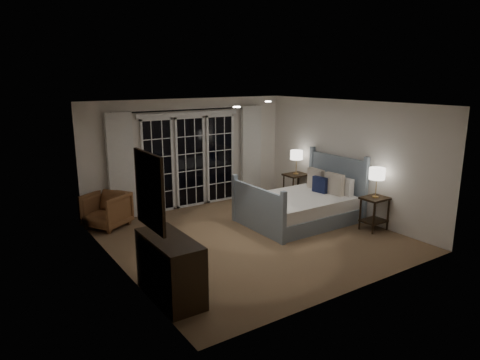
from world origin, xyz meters
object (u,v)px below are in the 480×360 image
nightstand_left (374,208)px  dresser (170,268)px  nightstand_right (296,184)px  lamp_right (297,155)px  armchair (106,210)px  lamp_left (377,174)px  bed (301,206)px

nightstand_left → dresser: dresser is taller
nightstand_right → lamp_right: bearing=0.0°
nightstand_right → armchair: (-4.34, 0.76, -0.11)m
lamp_left → lamp_right: bearing=90.5°
bed → armchair: (-3.52, 1.89, 0.03)m
lamp_right → nightstand_right: bearing=0.0°
lamp_left → armchair: size_ratio=0.75×
nightstand_right → nightstand_left: bearing=-89.5°
lamp_right → dresser: lamp_right is taller
armchair → dresser: (-0.13, -3.32, 0.08)m
nightstand_right → lamp_left: lamp_left is taller
armchair → bed: bearing=30.2°
nightstand_left → lamp_right: bearing=90.5°
bed → lamp_left: bed is taller
bed → lamp_right: bed is taller
nightstand_left → bed: bearing=125.2°
bed → nightstand_left: size_ratio=3.32×
nightstand_right → lamp_right: (0.00, 0.00, 0.69)m
nightstand_left → lamp_left: bearing=153.4°
nightstand_left → armchair: armchair is taller
dresser → lamp_left: bearing=2.9°
bed → lamp_right: (0.82, 1.13, 0.83)m
lamp_left → lamp_right: (-0.02, 2.33, 0.02)m
bed → nightstand_right: size_ratio=3.16×
nightstand_left → dresser: (-4.49, -0.23, -0.01)m
armchair → nightstand_left: bearing=23.2°
bed → lamp_left: (0.84, -1.20, 0.81)m
bed → dresser: (-3.65, -1.43, 0.11)m
nightstand_right → dresser: dresser is taller
bed → nightstand_left: (0.84, -1.20, 0.11)m
lamp_left → dresser: size_ratio=0.48×
nightstand_right → lamp_right: 0.69m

